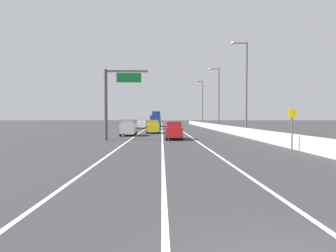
{
  "coord_description": "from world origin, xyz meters",
  "views": [
    {
      "loc": [
        -2.07,
        -4.11,
        2.44
      ],
      "look_at": [
        -1.12,
        39.2,
        1.11
      ],
      "focal_mm": 30.88,
      "sensor_mm": 36.0,
      "label": 1
    }
  ],
  "objects_px": {
    "lamp_post_right_second": "(245,83)",
    "car_silver_3": "(129,128)",
    "speed_advisory_sign": "(292,127)",
    "car_yellow_4": "(153,127)",
    "lamp_post_right_fourth": "(202,101)",
    "box_truck": "(156,120)",
    "car_white_1": "(142,124)",
    "overhead_sign_gantry": "(113,96)",
    "car_blue_0": "(155,124)",
    "lamp_post_right_third": "(218,95)",
    "car_red_2": "(174,130)"
  },
  "relations": [
    {
      "from": "car_blue_0",
      "to": "car_silver_3",
      "type": "relative_size",
      "value": 0.99
    },
    {
      "from": "overhead_sign_gantry",
      "to": "car_white_1",
      "type": "distance_m",
      "value": 31.37
    },
    {
      "from": "car_silver_3",
      "to": "box_truck",
      "type": "height_order",
      "value": "box_truck"
    },
    {
      "from": "lamp_post_right_second",
      "to": "car_silver_3",
      "type": "relative_size",
      "value": 2.79
    },
    {
      "from": "car_blue_0",
      "to": "car_white_1",
      "type": "xyz_separation_m",
      "value": [
        -2.94,
        3.47,
        0.02
      ]
    },
    {
      "from": "car_blue_0",
      "to": "lamp_post_right_third",
      "type": "bearing_deg",
      "value": -8.87
    },
    {
      "from": "car_yellow_4",
      "to": "overhead_sign_gantry",
      "type": "bearing_deg",
      "value": -106.73
    },
    {
      "from": "car_blue_0",
      "to": "speed_advisory_sign",
      "type": "bearing_deg",
      "value": -74.32
    },
    {
      "from": "overhead_sign_gantry",
      "to": "car_white_1",
      "type": "bearing_deg",
      "value": 88.31
    },
    {
      "from": "lamp_post_right_third",
      "to": "car_blue_0",
      "type": "height_order",
      "value": "lamp_post_right_third"
    },
    {
      "from": "lamp_post_right_third",
      "to": "car_white_1",
      "type": "bearing_deg",
      "value": 160.55
    },
    {
      "from": "car_silver_3",
      "to": "lamp_post_right_second",
      "type": "bearing_deg",
      "value": -4.53
    },
    {
      "from": "car_red_2",
      "to": "car_silver_3",
      "type": "bearing_deg",
      "value": 131.66
    },
    {
      "from": "car_white_1",
      "to": "lamp_post_right_fourth",
      "type": "bearing_deg",
      "value": 43.96
    },
    {
      "from": "overhead_sign_gantry",
      "to": "lamp_post_right_fourth",
      "type": "height_order",
      "value": "lamp_post_right_fourth"
    },
    {
      "from": "lamp_post_right_third",
      "to": "car_silver_3",
      "type": "xyz_separation_m",
      "value": [
        -15.34,
        -18.56,
        -5.74
      ]
    },
    {
      "from": "overhead_sign_gantry",
      "to": "speed_advisory_sign",
      "type": "xyz_separation_m",
      "value": [
        14.52,
        -10.32,
        -2.96
      ]
    },
    {
      "from": "overhead_sign_gantry",
      "to": "car_red_2",
      "type": "height_order",
      "value": "overhead_sign_gantry"
    },
    {
      "from": "overhead_sign_gantry",
      "to": "car_blue_0",
      "type": "bearing_deg",
      "value": 82.07
    },
    {
      "from": "lamp_post_right_third",
      "to": "box_truck",
      "type": "xyz_separation_m",
      "value": [
        -12.5,
        18.84,
        -4.99
      ]
    },
    {
      "from": "speed_advisory_sign",
      "to": "lamp_post_right_fourth",
      "type": "distance_m",
      "value": 56.07
    },
    {
      "from": "speed_advisory_sign",
      "to": "lamp_post_right_third",
      "type": "xyz_separation_m",
      "value": [
        1.67,
        36.08,
        5.04
      ]
    },
    {
      "from": "car_yellow_4",
      "to": "box_truck",
      "type": "relative_size",
      "value": 0.44
    },
    {
      "from": "car_white_1",
      "to": "car_red_2",
      "type": "xyz_separation_m",
      "value": [
        5.59,
        -30.32,
        -0.07
      ]
    },
    {
      "from": "car_silver_3",
      "to": "overhead_sign_gantry",
      "type": "bearing_deg",
      "value": -96.74
    },
    {
      "from": "car_white_1",
      "to": "car_yellow_4",
      "type": "xyz_separation_m",
      "value": [
        2.97,
        -18.2,
        -0.05
      ]
    },
    {
      "from": "lamp_post_right_third",
      "to": "car_red_2",
      "type": "relative_size",
      "value": 2.66
    },
    {
      "from": "car_blue_0",
      "to": "box_truck",
      "type": "bearing_deg",
      "value": 90.56
    },
    {
      "from": "overhead_sign_gantry",
      "to": "car_yellow_4",
      "type": "xyz_separation_m",
      "value": [
        3.89,
        12.94,
        -3.73
      ]
    },
    {
      "from": "speed_advisory_sign",
      "to": "car_yellow_4",
      "type": "relative_size",
      "value": 0.68
    },
    {
      "from": "lamp_post_right_fourth",
      "to": "box_truck",
      "type": "bearing_deg",
      "value": -175.72
    },
    {
      "from": "lamp_post_right_fourth",
      "to": "car_blue_0",
      "type": "distance_m",
      "value": 22.22
    },
    {
      "from": "car_white_1",
      "to": "box_truck",
      "type": "bearing_deg",
      "value": 78.35
    },
    {
      "from": "overhead_sign_gantry",
      "to": "lamp_post_right_fourth",
      "type": "relative_size",
      "value": 0.62
    },
    {
      "from": "car_yellow_4",
      "to": "box_truck",
      "type": "distance_m",
      "value": 31.66
    },
    {
      "from": "car_blue_0",
      "to": "box_truck",
      "type": "relative_size",
      "value": 0.43
    },
    {
      "from": "lamp_post_right_third",
      "to": "car_red_2",
      "type": "xyz_separation_m",
      "value": [
        -9.68,
        -24.93,
        -5.83
      ]
    },
    {
      "from": "lamp_post_right_third",
      "to": "car_yellow_4",
      "type": "distance_m",
      "value": 18.68
    },
    {
      "from": "overhead_sign_gantry",
      "to": "box_truck",
      "type": "xyz_separation_m",
      "value": [
        3.69,
        44.59,
        -2.91
      ]
    },
    {
      "from": "speed_advisory_sign",
      "to": "lamp_post_right_third",
      "type": "height_order",
      "value": "lamp_post_right_third"
    },
    {
      "from": "lamp_post_right_fourth",
      "to": "car_white_1",
      "type": "xyz_separation_m",
      "value": [
        -14.89,
        -14.36,
        -5.76
      ]
    },
    {
      "from": "overhead_sign_gantry",
      "to": "car_silver_3",
      "type": "relative_size",
      "value": 1.73
    },
    {
      "from": "overhead_sign_gantry",
      "to": "lamp_post_right_second",
      "type": "relative_size",
      "value": 0.62
    },
    {
      "from": "speed_advisory_sign",
      "to": "car_white_1",
      "type": "xyz_separation_m",
      "value": [
        -13.6,
        41.47,
        -0.71
      ]
    },
    {
      "from": "lamp_post_right_fourth",
      "to": "car_yellow_4",
      "type": "distance_m",
      "value": 35.15
    },
    {
      "from": "car_silver_3",
      "to": "car_red_2",
      "type": "bearing_deg",
      "value": -48.34
    },
    {
      "from": "overhead_sign_gantry",
      "to": "lamp_post_right_fourth",
      "type": "xyz_separation_m",
      "value": [
        15.8,
        45.5,
        2.08
      ]
    },
    {
      "from": "car_silver_3",
      "to": "lamp_post_right_third",
      "type": "bearing_deg",
      "value": 50.43
    },
    {
      "from": "car_yellow_4",
      "to": "car_silver_3",
      "type": "bearing_deg",
      "value": -117.87
    },
    {
      "from": "lamp_post_right_third",
      "to": "car_blue_0",
      "type": "relative_size",
      "value": 2.82
    }
  ]
}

